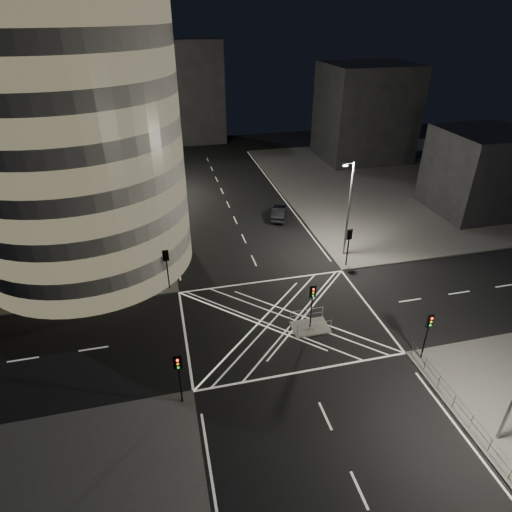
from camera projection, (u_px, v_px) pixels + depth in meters
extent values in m
plane|color=black|center=(281.00, 320.00, 35.78)|extent=(120.00, 120.00, 0.00)
cube|color=#4A4845|center=(416.00, 181.00, 64.27)|extent=(42.00, 42.00, 0.15)
cube|color=slate|center=(310.00, 327.00, 34.88)|extent=(3.00, 2.00, 0.15)
cylinder|color=gray|center=(68.00, 138.00, 37.97)|extent=(20.00, 20.00, 25.00)
cube|color=gray|center=(53.00, 101.00, 61.05)|extent=(24.00, 16.00, 22.00)
cube|color=black|center=(365.00, 112.00, 70.79)|extent=(14.00, 12.00, 15.00)
cube|color=black|center=(479.00, 172.00, 52.67)|extent=(10.00, 10.00, 10.00)
cube|color=black|center=(174.00, 93.00, 79.21)|extent=(18.00, 8.00, 18.00)
cylinder|color=black|center=(148.00, 265.00, 40.44)|extent=(0.32, 0.32, 2.83)
ellipsoid|color=black|center=(145.00, 241.00, 39.18)|extent=(4.03, 4.03, 4.64)
cylinder|color=black|center=(147.00, 233.00, 45.26)|extent=(0.32, 0.32, 3.72)
ellipsoid|color=black|center=(143.00, 206.00, 43.74)|extent=(4.26, 4.26, 4.90)
cylinder|color=black|center=(146.00, 210.00, 50.30)|extent=(0.32, 0.32, 3.74)
ellipsoid|color=black|center=(142.00, 185.00, 48.74)|extent=(4.49, 4.49, 5.17)
cylinder|color=black|center=(145.00, 190.00, 55.25)|extent=(0.32, 0.32, 4.11)
ellipsoid|color=black|center=(141.00, 164.00, 53.51)|extent=(5.12, 5.12, 5.89)
cylinder|color=black|center=(145.00, 177.00, 60.44)|extent=(0.32, 0.32, 3.54)
ellipsoid|color=black|center=(142.00, 157.00, 59.00)|extent=(4.00, 4.00, 4.60)
cylinder|color=black|center=(168.00, 274.00, 38.89)|extent=(0.12, 0.12, 3.00)
cube|color=black|center=(166.00, 256.00, 37.91)|extent=(0.28, 0.22, 0.90)
cube|color=black|center=(166.00, 256.00, 37.91)|extent=(0.55, 0.04, 1.10)
cylinder|color=black|center=(180.00, 385.00, 27.46)|extent=(0.12, 0.12, 3.00)
cube|color=black|center=(178.00, 363.00, 26.48)|extent=(0.28, 0.22, 0.90)
cube|color=black|center=(178.00, 363.00, 26.48)|extent=(0.55, 0.04, 1.10)
cylinder|color=black|center=(347.00, 252.00, 42.43)|extent=(0.12, 0.12, 3.00)
cube|color=black|center=(350.00, 234.00, 41.45)|extent=(0.28, 0.22, 0.90)
cube|color=black|center=(350.00, 234.00, 41.45)|extent=(0.55, 0.04, 1.10)
cylinder|color=black|center=(425.00, 342.00, 31.00)|extent=(0.12, 0.12, 3.00)
cube|color=black|center=(430.00, 321.00, 30.02)|extent=(0.28, 0.22, 0.90)
cube|color=black|center=(430.00, 321.00, 30.02)|extent=(0.55, 0.04, 1.10)
cylinder|color=black|center=(311.00, 312.00, 34.09)|extent=(0.12, 0.12, 3.00)
cube|color=black|center=(313.00, 292.00, 33.11)|extent=(0.28, 0.22, 0.90)
cube|color=black|center=(313.00, 292.00, 33.11)|extent=(0.55, 0.04, 1.10)
cylinder|color=slate|center=(154.00, 216.00, 41.36)|extent=(0.20, 0.20, 10.00)
cylinder|color=slate|center=(152.00, 168.00, 39.02)|extent=(0.90, 0.10, 0.10)
cube|color=slate|center=(157.00, 168.00, 39.16)|extent=(0.50, 0.25, 0.18)
cube|color=white|center=(158.00, 169.00, 39.21)|extent=(0.42, 0.20, 0.05)
cylinder|color=slate|center=(149.00, 161.00, 56.50)|extent=(0.20, 0.20, 10.00)
cylinder|color=slate|center=(148.00, 123.00, 54.15)|extent=(0.90, 0.10, 0.10)
cube|color=slate|center=(152.00, 124.00, 54.29)|extent=(0.50, 0.25, 0.18)
cube|color=white|center=(152.00, 124.00, 54.35)|extent=(0.42, 0.20, 0.05)
cylinder|color=slate|center=(349.00, 210.00, 42.66)|extent=(0.20, 0.20, 10.00)
cylinder|color=slate|center=(350.00, 163.00, 40.13)|extent=(0.90, 0.10, 0.10)
cube|color=slate|center=(345.00, 165.00, 40.09)|extent=(0.50, 0.25, 0.18)
cube|color=white|center=(345.00, 166.00, 40.15)|extent=(0.42, 0.20, 0.05)
cube|color=slate|center=(463.00, 411.00, 26.88)|extent=(0.06, 11.70, 1.10)
cube|color=slate|center=(314.00, 328.00, 33.81)|extent=(2.80, 0.06, 1.10)
cube|color=slate|center=(307.00, 314.00, 35.32)|extent=(2.80, 0.06, 1.10)
imported|color=black|center=(279.00, 213.00, 52.73)|extent=(3.16, 4.93, 1.53)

